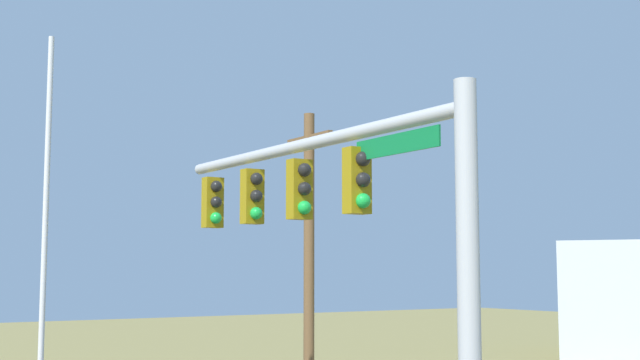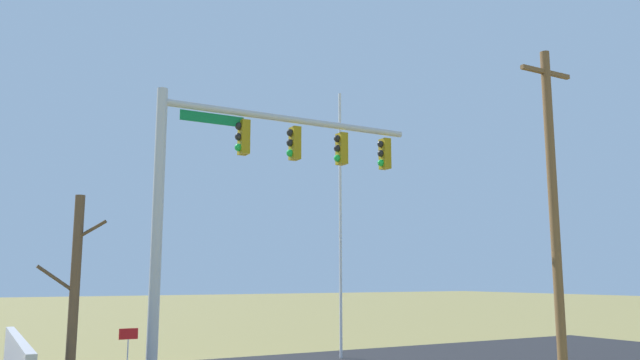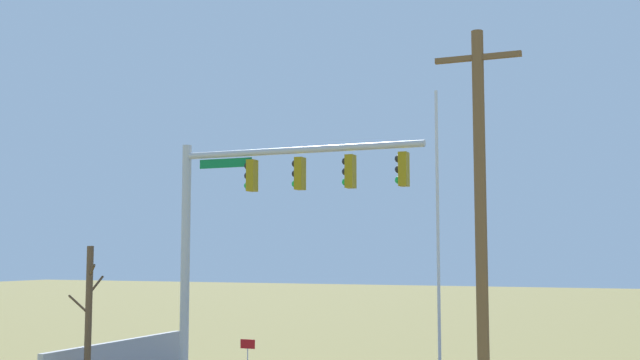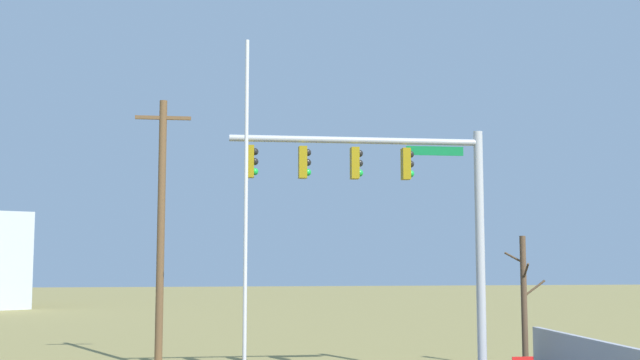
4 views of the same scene
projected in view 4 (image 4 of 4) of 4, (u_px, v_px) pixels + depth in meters
The scene contains 5 objects.
retaining_fence at pixel (585, 360), 23.16m from camera, with size 0.20×7.26×1.35m, color #A8A8AD.
signal_mast at pixel (403, 198), 23.63m from camera, with size 7.80×0.37×7.61m.
flagpole at pixel (246, 219), 19.89m from camera, with size 0.10×0.10×9.39m, color silver.
utility_pole at pixel (161, 228), 26.50m from camera, with size 1.90×0.26×9.13m.
bare_tree at pixel (524, 301), 25.75m from camera, with size 1.27×1.02×4.45m.
Camera 4 is at (-4.77, -22.06, 3.72)m, focal length 43.76 mm.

